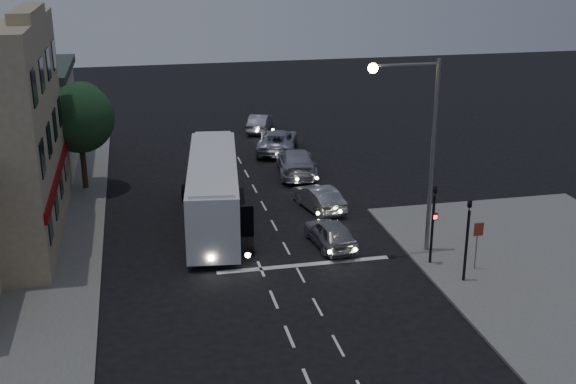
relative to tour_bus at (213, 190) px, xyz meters
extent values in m
plane|color=black|center=(1.40, -7.81, -1.92)|extent=(120.00, 120.00, 0.00)
cube|color=silver|center=(1.40, -14.81, -1.92)|extent=(0.12, 1.60, 0.01)
cube|color=silver|center=(1.40, -11.81, -1.92)|extent=(0.12, 1.60, 0.01)
cube|color=silver|center=(1.40, -8.81, -1.92)|extent=(0.12, 1.60, 0.01)
cube|color=silver|center=(1.40, -5.81, -1.92)|extent=(0.12, 1.60, 0.01)
cube|color=silver|center=(1.40, -2.81, -1.92)|extent=(0.12, 1.60, 0.01)
cube|color=silver|center=(1.40, 0.19, -1.92)|extent=(0.12, 1.60, 0.01)
cube|color=silver|center=(1.40, 3.19, -1.92)|extent=(0.12, 1.60, 0.01)
cube|color=silver|center=(1.40, 6.19, -1.92)|extent=(0.12, 1.60, 0.01)
cube|color=silver|center=(1.40, 9.19, -1.92)|extent=(0.12, 1.60, 0.01)
cube|color=silver|center=(3.00, -12.81, -1.92)|extent=(0.10, 1.50, 0.01)
cube|color=silver|center=(3.00, -9.81, -1.92)|extent=(0.10, 1.50, 0.01)
cube|color=silver|center=(3.00, -6.81, -1.92)|extent=(0.10, 1.50, 0.01)
cube|color=silver|center=(3.00, -3.81, -1.92)|extent=(0.10, 1.50, 0.01)
cube|color=silver|center=(3.00, -0.81, -1.92)|extent=(0.10, 1.50, 0.01)
cube|color=silver|center=(3.00, 2.19, -1.92)|extent=(0.10, 1.50, 0.01)
cube|color=silver|center=(3.00, 5.19, -1.92)|extent=(0.10, 1.50, 0.01)
cube|color=silver|center=(3.00, 8.19, -1.92)|extent=(0.10, 1.50, 0.01)
cube|color=silver|center=(3.00, 11.19, -1.92)|extent=(0.10, 1.50, 0.01)
cube|color=silver|center=(3.40, -5.81, -1.92)|extent=(8.00, 0.35, 0.01)
cube|color=white|center=(0.00, 0.00, -0.04)|extent=(3.78, 11.76, 3.08)
cube|color=white|center=(0.00, 0.00, 1.55)|extent=(3.35, 11.33, 0.17)
cube|color=black|center=(0.00, -5.73, 0.44)|extent=(2.21, 0.38, 1.44)
cube|color=black|center=(1.21, 0.48, 0.58)|extent=(1.20, 9.56, 0.87)
cube|color=black|center=(-1.21, 0.48, 0.58)|extent=(1.20, 9.56, 0.87)
cube|color=maroon|center=(1.22, 0.96, -0.48)|extent=(0.67, 5.26, 1.35)
cube|color=maroon|center=(-1.22, 0.96, -0.48)|extent=(0.67, 5.26, 1.35)
cylinder|color=black|center=(-1.20, -4.04, -1.44)|extent=(0.45, 1.00, 0.96)
cylinder|color=black|center=(1.20, -4.04, -1.44)|extent=(0.45, 1.00, 0.96)
cylinder|color=black|center=(-1.20, 2.41, -1.44)|extent=(0.45, 1.00, 0.96)
cylinder|color=black|center=(1.20, 2.41, -1.44)|extent=(0.45, 1.00, 0.96)
cylinder|color=black|center=(-1.20, 4.04, -1.44)|extent=(0.45, 1.00, 0.96)
cylinder|color=black|center=(1.20, 4.04, -1.44)|extent=(0.45, 1.00, 0.96)
cylinder|color=#FFF2CC|center=(-0.82, -5.80, -1.20)|extent=(0.25, 0.08, 0.25)
cylinder|color=#FFF2CC|center=(0.82, -5.80, -1.20)|extent=(0.25, 0.08, 0.25)
imported|color=#9D9DA0|center=(5.13, -4.01, -1.24)|extent=(2.01, 4.14, 1.36)
imported|color=#A6A6A7|center=(5.83, 0.97, -1.24)|extent=(2.25, 4.32, 1.36)
imported|color=#B1B0BB|center=(6.03, 7.36, -1.11)|extent=(2.98, 5.84, 1.62)
imported|color=#9D9FAE|center=(5.92, 12.73, -1.14)|extent=(3.98, 6.06, 1.55)
imported|color=#9291A0|center=(5.70, 18.51, -1.24)|extent=(2.69, 4.37, 1.36)
cylinder|color=black|center=(9.00, -7.01, -0.20)|extent=(0.12, 0.12, 3.20)
imported|color=black|center=(9.00, -7.01, 1.85)|extent=(0.15, 0.18, 0.90)
cube|color=black|center=(9.00, -7.19, 0.50)|extent=(0.25, 0.12, 0.30)
cube|color=#FF0C0C|center=(9.00, -7.26, 0.50)|extent=(0.16, 0.02, 0.18)
cylinder|color=black|center=(9.70, -9.01, -0.20)|extent=(0.12, 0.12, 3.20)
imported|color=black|center=(9.70, -9.01, 1.85)|extent=(0.18, 0.15, 0.90)
cylinder|color=slate|center=(10.70, -8.01, -0.80)|extent=(0.06, 0.06, 2.00)
cube|color=maroon|center=(10.70, -8.08, 0.10)|extent=(0.45, 0.03, 0.60)
cylinder|color=slate|center=(9.40, -5.61, 2.70)|extent=(0.20, 0.20, 9.00)
cylinder|color=slate|center=(7.90, -5.61, 7.00)|extent=(3.00, 0.12, 0.12)
sphere|color=#FFBF59|center=(6.40, -5.61, 6.90)|extent=(0.44, 0.44, 0.44)
cube|color=#8B805D|center=(-8.10, 0.19, 8.45)|extent=(1.00, 12.00, 0.50)
cube|color=#8B805D|center=(-8.10, 0.19, 8.95)|extent=(1.00, 6.00, 0.50)
cube|color=maroon|center=(-7.55, 0.19, 1.20)|extent=(0.15, 12.00, 0.50)
cube|color=black|center=(-7.58, -4.31, 0.40)|extent=(0.06, 1.30, 1.50)
cube|color=black|center=(-7.58, -1.31, 0.40)|extent=(0.06, 1.30, 1.50)
cube|color=black|center=(-7.58, 1.69, 0.40)|extent=(0.06, 1.30, 1.50)
cube|color=black|center=(-7.58, 4.69, 0.40)|extent=(0.06, 1.30, 1.50)
cube|color=black|center=(-7.58, -4.31, 3.40)|extent=(0.06, 1.30, 1.50)
cube|color=black|center=(-7.58, -1.31, 3.40)|extent=(0.06, 1.30, 1.50)
cube|color=black|center=(-7.58, 1.69, 3.40)|extent=(0.06, 1.30, 1.50)
cube|color=black|center=(-7.58, 4.69, 3.40)|extent=(0.06, 1.30, 1.50)
cube|color=black|center=(-7.58, -4.31, 6.40)|extent=(0.06, 1.30, 1.50)
cube|color=black|center=(-7.58, -1.31, 6.40)|extent=(0.06, 1.30, 1.50)
cube|color=black|center=(-7.58, 1.69, 6.40)|extent=(0.06, 1.30, 1.50)
cube|color=black|center=(-7.58, 4.69, 6.40)|extent=(0.06, 1.30, 1.50)
cylinder|color=black|center=(-6.80, 7.19, -0.40)|extent=(0.32, 0.32, 2.80)
sphere|color=#16361A|center=(-6.80, 7.19, 2.40)|extent=(4.00, 4.00, 4.00)
sphere|color=#274F2A|center=(-6.60, 7.79, 3.10)|extent=(2.60, 2.60, 2.60)
sphere|color=#16361A|center=(-7.10, 6.59, 2.80)|extent=(2.40, 2.40, 2.40)
camera|label=1|loc=(-3.66, -34.86, 12.05)|focal=45.00mm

